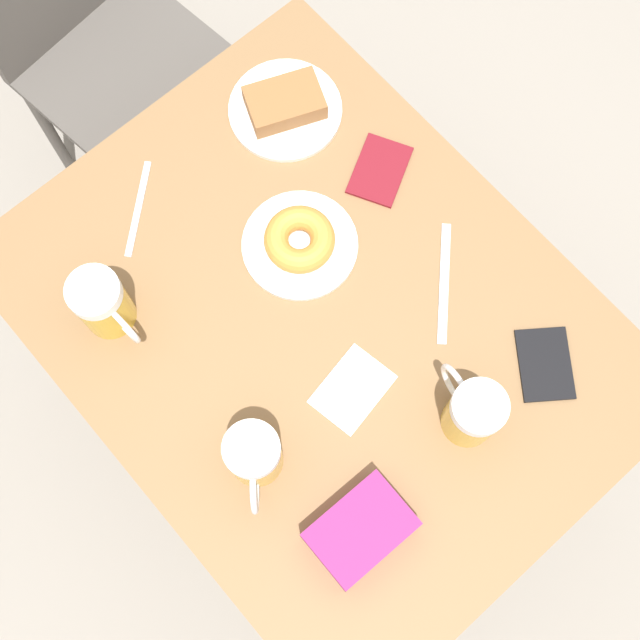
% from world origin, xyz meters
% --- Properties ---
extents(ground_plane, '(8.00, 8.00, 0.00)m').
position_xyz_m(ground_plane, '(0.00, 0.00, 0.00)').
color(ground_plane, gray).
extents(table, '(0.81, 1.05, 0.70)m').
position_xyz_m(table, '(0.00, 0.00, 0.64)').
color(table, olive).
rests_on(table, ground_plane).
extents(chair, '(0.44, 0.44, 0.93)m').
position_xyz_m(chair, '(0.10, 0.87, 0.55)').
color(chair, '#514C47').
rests_on(chair, ground_plane).
extents(plate_with_cake, '(0.21, 0.21, 0.05)m').
position_xyz_m(plate_with_cake, '(0.22, 0.35, 0.72)').
color(plate_with_cake, white).
rests_on(plate_with_cake, table).
extents(plate_with_donut, '(0.21, 0.21, 0.05)m').
position_xyz_m(plate_with_donut, '(0.07, 0.13, 0.72)').
color(plate_with_donut, white).
rests_on(plate_with_donut, table).
extents(beer_mug_left, '(0.09, 0.14, 0.14)m').
position_xyz_m(beer_mug_left, '(0.07, -0.29, 0.77)').
color(beer_mug_left, gold).
rests_on(beer_mug_left, table).
extents(beer_mug_center, '(0.09, 0.14, 0.14)m').
position_xyz_m(beer_mug_center, '(-0.26, 0.25, 0.77)').
color(beer_mug_center, gold).
rests_on(beer_mug_center, table).
extents(beer_mug_right, '(0.11, 0.12, 0.14)m').
position_xyz_m(beer_mug_right, '(-0.24, -0.11, 0.77)').
color(beer_mug_right, gold).
rests_on(beer_mug_right, table).
extents(napkin_folded, '(0.14, 0.12, 0.00)m').
position_xyz_m(napkin_folded, '(-0.04, -0.12, 0.70)').
color(napkin_folded, white).
rests_on(napkin_folded, table).
extents(fork, '(0.15, 0.13, 0.00)m').
position_xyz_m(fork, '(-0.10, 0.38, 0.70)').
color(fork, silver).
rests_on(fork, table).
extents(knife, '(0.17, 0.17, 0.00)m').
position_xyz_m(knife, '(0.21, -0.09, 0.70)').
color(knife, silver).
rests_on(knife, table).
extents(passport_near_edge, '(0.15, 0.15, 0.01)m').
position_xyz_m(passport_near_edge, '(0.24, -0.31, 0.71)').
color(passport_near_edge, black).
rests_on(passport_near_edge, table).
extents(passport_far_edge, '(0.15, 0.14, 0.01)m').
position_xyz_m(passport_far_edge, '(0.27, 0.15, 0.71)').
color(passport_far_edge, maroon).
rests_on(passport_far_edge, table).
extents(blue_pouch, '(0.16, 0.11, 0.06)m').
position_xyz_m(blue_pouch, '(-0.18, -0.31, 0.73)').
color(blue_pouch, '#8C2366').
rests_on(blue_pouch, table).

